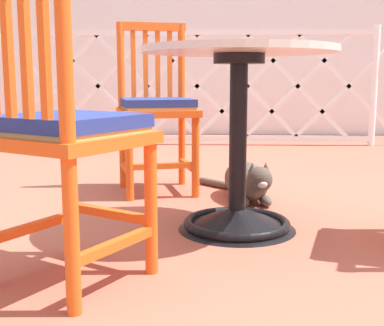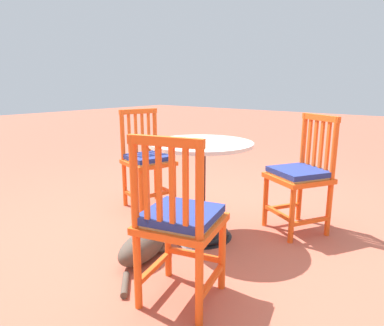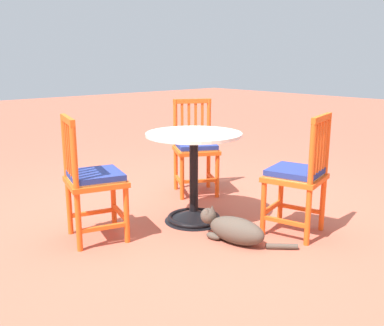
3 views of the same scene
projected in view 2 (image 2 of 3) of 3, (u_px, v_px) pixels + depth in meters
name	position (u px, v px, depth m)	size (l,w,h in m)	color
ground_plane	(199.00, 235.00, 2.66)	(24.00, 24.00, 0.00)	#AD5642
cafe_table	(201.00, 200.00, 2.59)	(0.76, 0.76, 0.73)	black
orange_chair_tucked_in	(180.00, 222.00, 1.77)	(0.49, 0.49, 0.91)	#EA5619
orange_chair_by_planter	(300.00, 176.00, 2.66)	(0.55, 0.55, 0.91)	#EA5619
orange_chair_near_fence	(147.00, 160.00, 3.19)	(0.49, 0.49, 0.91)	#EA5619
tabby_cat	(146.00, 245.00, 2.30)	(0.39, 0.69, 0.23)	#4C4238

